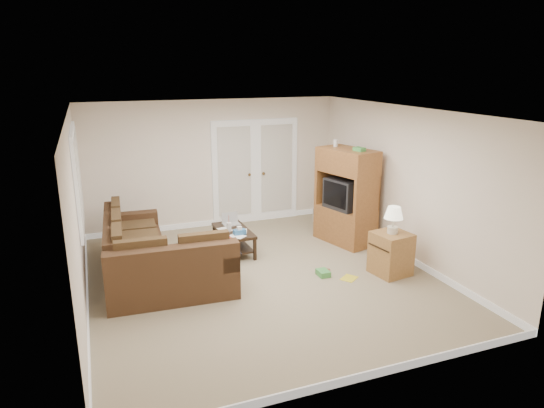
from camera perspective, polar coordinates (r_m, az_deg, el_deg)
name	(u,v)px	position (r m, az deg, el deg)	size (l,w,h in m)	color
floor	(262,277)	(7.47, -1.23, -8.64)	(5.50, 5.50, 0.00)	gray
ceiling	(261,111)	(6.82, -1.36, 10.84)	(5.00, 5.50, 0.02)	silver
wall_left	(77,217)	(6.67, -21.98, -1.41)	(0.02, 5.50, 2.50)	white
wall_right	(405,184)	(8.20, 15.42, 2.27)	(0.02, 5.50, 2.50)	white
wall_back	(214,164)	(9.61, -6.82, 4.69)	(5.00, 0.02, 2.50)	white
wall_front	(359,270)	(4.68, 10.18, -7.68)	(5.00, 0.02, 2.50)	white
baseboards	(262,274)	(7.45, -1.24, -8.29)	(5.00, 5.50, 0.10)	silver
french_doors	(256,172)	(9.86, -1.93, 3.80)	(1.80, 0.05, 2.13)	silver
window_left	(78,178)	(7.57, -21.89, 2.91)	(0.05, 1.92, 1.42)	silver
sectional_sofa	(150,259)	(7.52, -14.19, -6.27)	(1.84, 2.78, 0.83)	#482F1B
coffee_table	(234,239)	(8.39, -4.54, -4.18)	(0.53, 1.02, 0.69)	black
tv_armoire	(346,196)	(8.78, 8.69, 0.96)	(0.85, 1.19, 1.84)	brown
side_cabinet	(391,250)	(7.68, 13.85, -5.28)	(0.58, 0.58, 1.08)	#A0703A
space_heater	(317,214)	(10.03, 5.33, -1.21)	(0.13, 0.11, 0.32)	silver
floor_magazine	(349,278)	(7.53, 9.06, -8.62)	(0.26, 0.20, 0.01)	yellow
floor_greenbox	(323,273)	(7.55, 6.03, -8.07)	(0.16, 0.22, 0.09)	#449745
floor_book	(317,271)	(7.70, 5.35, -7.86)	(0.18, 0.25, 0.02)	brown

